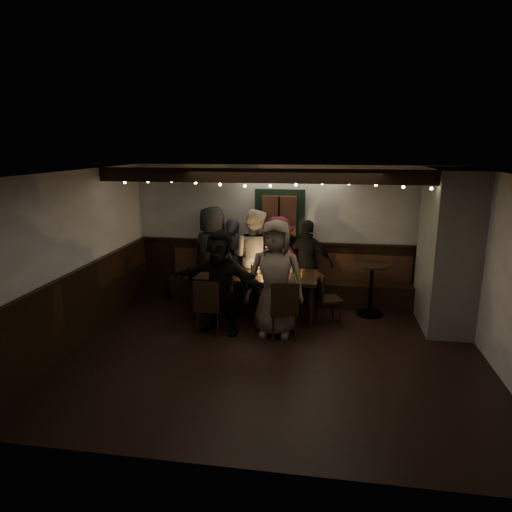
% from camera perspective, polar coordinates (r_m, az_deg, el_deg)
% --- Properties ---
extents(room, '(6.02, 5.01, 2.62)m').
position_cam_1_polar(room, '(7.78, 11.43, -0.57)').
color(room, black).
rests_on(room, ground).
extents(dining_table, '(2.18, 0.94, 0.95)m').
position_cam_1_polar(dining_table, '(7.94, -0.24, -2.70)').
color(dining_table, black).
rests_on(dining_table, ground).
extents(chair_near_left, '(0.43, 0.43, 0.90)m').
position_cam_1_polar(chair_near_left, '(7.30, -6.03, -5.97)').
color(chair_near_left, black).
rests_on(chair_near_left, ground).
extents(chair_near_right, '(0.50, 0.50, 0.95)m').
position_cam_1_polar(chair_near_right, '(7.06, 3.54, -6.38)').
color(chair_near_right, black).
rests_on(chair_near_right, ground).
extents(chair_end, '(0.51, 0.51, 0.87)m').
position_cam_1_polar(chair_end, '(7.83, 8.51, -4.80)').
color(chair_end, black).
rests_on(chair_end, ground).
extents(high_top, '(0.59, 0.59, 0.93)m').
position_cam_1_polar(high_top, '(8.30, 14.21, -3.28)').
color(high_top, black).
rests_on(high_top, ground).
extents(person_a, '(1.04, 0.84, 1.85)m').
position_cam_1_polar(person_a, '(8.71, -5.42, 0.16)').
color(person_a, '#262627').
rests_on(person_a, ground).
extents(person_b, '(0.64, 0.46, 1.62)m').
position_cam_1_polar(person_b, '(8.73, -2.90, -0.53)').
color(person_b, '#262835').
rests_on(person_b, ground).
extents(person_c, '(1.07, 0.96, 1.81)m').
position_cam_1_polar(person_c, '(8.56, -0.23, -0.14)').
color(person_c, '#EEE1C9').
rests_on(person_c, ground).
extents(person_d, '(1.23, 0.95, 1.68)m').
position_cam_1_polar(person_d, '(8.57, 2.72, -0.61)').
color(person_d, '#4C1627').
rests_on(person_d, ground).
extents(person_e, '(1.01, 0.57, 1.62)m').
position_cam_1_polar(person_e, '(8.56, 6.46, -0.89)').
color(person_e, black).
rests_on(person_e, ground).
extents(person_f, '(1.64, 0.95, 1.68)m').
position_cam_1_polar(person_f, '(7.28, -4.43, -3.22)').
color(person_f, black).
rests_on(person_f, ground).
extents(person_g, '(0.91, 0.60, 1.85)m').
position_cam_1_polar(person_g, '(7.15, 2.44, -2.80)').
color(person_g, '#7B6C59').
rests_on(person_g, ground).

